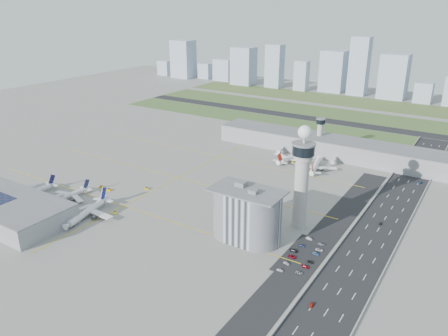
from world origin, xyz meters
The scene contains 62 objects.
ground centered at (0.00, 0.00, 0.00)m, with size 1000.00×1000.00×0.00m, color gray.
grass_strip_0 centered at (-20.00, 225.00, 0.04)m, with size 480.00×50.00×0.08m, color #456730.
grass_strip_1 centered at (-20.00, 300.00, 0.04)m, with size 480.00×60.00×0.08m, color #3F5629.
grass_strip_2 centered at (-20.00, 380.00, 0.04)m, with size 480.00×70.00×0.08m, color #405528.
runway centered at (-20.00, 262.00, 0.06)m, with size 480.00×22.00×0.10m, color black.
highway centered at (115.00, 0.00, 0.05)m, with size 28.00×500.00×0.10m, color black.
barrier_left centered at (101.00, 0.00, 0.60)m, with size 0.60×500.00×1.20m, color #9E9E99.
barrier_right centered at (129.00, 0.00, 0.60)m, with size 0.60×500.00×1.20m, color #9E9E99.
landside_road centered at (90.00, -10.00, 0.04)m, with size 18.00×260.00×0.08m, color black.
parking_lot centered at (88.00, -22.00, 0.05)m, with size 20.00×44.00×0.10m, color black.
taxiway_line_h_0 centered at (-40.00, -30.00, 0.01)m, with size 260.00×0.60×0.01m, color yellow.
taxiway_line_h_1 centered at (-40.00, 30.00, 0.01)m, with size 260.00×0.60×0.01m, color yellow.
taxiway_line_h_2 centered at (-40.00, 90.00, 0.01)m, with size 260.00×0.60×0.01m, color yellow.
taxiway_line_v centered at (-40.00, 30.00, 0.01)m, with size 0.60×260.00×0.01m, color yellow.
control_tower centered at (72.00, 8.00, 35.04)m, with size 14.00×14.00×64.50m.
secondary_tower centered at (30.00, 150.00, 18.80)m, with size 8.60×8.60×31.90m.
admin_building centered at (51.99, -22.00, 15.30)m, with size 42.00×24.00×33.50m.
terminal_pier centered at (40.00, 148.00, 7.90)m, with size 210.00×32.00×15.80m.
near_terminal centered at (-88.07, -82.02, 6.43)m, with size 84.00×42.00×13.00m.
airplane_near_a centered at (-105.60, -52.84, 5.31)m, with size 37.89×32.21×10.61m, color white, non-canonical shape.
airplane_near_b centered at (-79.84, -42.46, 4.87)m, with size 34.75×29.54×9.73m, color white, non-canonical shape.
airplane_near_c centered at (-47.87, -54.57, 6.26)m, with size 44.73×38.02×12.53m, color white, non-canonical shape.
airplane_far_a centered at (18.90, 115.15, 5.79)m, with size 41.39×35.18×11.59m, color white, non-canonical shape.
airplane_far_b centered at (44.18, 106.99, 5.78)m, with size 41.29×35.09×11.56m, color white, non-canonical shape.
jet_bridge_near_0 centered at (-113.00, -61.00, 2.85)m, with size 14.00×3.00×5.70m, color silver, non-canonical shape.
jet_bridge_near_1 centered at (-83.00, -61.00, 2.85)m, with size 14.00×3.00×5.70m, color silver, non-canonical shape.
jet_bridge_near_2 centered at (-53.00, -61.00, 2.85)m, with size 14.00×3.00×5.70m, color silver, non-canonical shape.
jet_bridge_far_0 centered at (2.00, 132.00, 2.85)m, with size 14.00×3.00×5.70m, color silver, non-canonical shape.
jet_bridge_far_1 centered at (52.00, 132.00, 2.85)m, with size 14.00×3.00×5.70m, color silver, non-canonical shape.
tug_0 centered at (-76.43, -16.34, 0.84)m, with size 1.98×2.88×1.67m, color #DA9F09, non-canonical shape.
tug_1 centered at (-67.29, -17.05, 0.88)m, with size 2.09×3.04×1.77m, color #E49703, non-canonical shape.
tug_2 centered at (-36.38, -41.18, 0.79)m, with size 1.88×2.73×1.59m, color yellow, non-canonical shape.
tug_3 centered at (-45.80, -0.04, 0.86)m, with size 2.03×2.96×1.72m, color #D9AA0A, non-canonical shape.
tug_4 centered at (22.11, 110.89, 0.80)m, with size 1.89×2.75×1.60m, color yellow, non-canonical shape.
tug_5 centered at (41.33, 96.01, 0.97)m, with size 2.29×3.33×1.93m, color gold, non-canonical shape.
car_lot_0 centered at (83.56, -41.94, 0.60)m, with size 1.43×3.55×1.21m, color silver.
car_lot_1 centered at (83.58, -34.32, 0.57)m, with size 1.21×3.48×1.15m, color gray.
car_lot_2 centered at (83.59, -26.90, 0.62)m, with size 2.05×4.44×1.23m, color maroon.
car_lot_3 centered at (81.84, -20.68, 0.65)m, with size 1.81×4.45×1.29m, color black.
car_lot_4 centered at (83.59, -13.20, 0.57)m, with size 1.34×3.32×1.13m, color navy.
car_lot_5 centered at (83.95, -3.70, 0.61)m, with size 1.29×3.71×1.22m, color silver.
car_lot_6 centered at (92.66, -38.60, 0.54)m, with size 1.81×3.92×1.09m, color gray.
car_lot_7 centered at (93.44, -31.89, 0.60)m, with size 1.69×4.15×1.20m, color maroon.
car_lot_8 centered at (93.67, -26.48, 0.63)m, with size 1.50×3.73×1.27m, color black.
car_lot_9 centered at (93.20, -17.12, 0.62)m, with size 1.30×3.74×1.23m, color navy.
car_lot_10 centered at (93.53, -12.31, 0.61)m, with size 2.02×4.38×1.22m, color silver.
car_lot_11 centered at (92.30, -6.00, 0.62)m, with size 1.73×4.25×1.23m, color slate.
car_hw_0 centered at (107.70, -59.29, 0.65)m, with size 1.54×3.82×1.30m, color #AD2014.
car_hw_1 centered at (114.30, 37.65, 0.54)m, with size 1.15×3.30×1.09m, color black.
car_hw_2 centered at (122.95, 121.52, 0.66)m, with size 2.18×4.73×1.31m, color navy.
car_hw_4 centered at (108.97, 179.15, 0.65)m, with size 1.53×3.80×1.30m, color gray.
skyline_bldg_0 centered at (-377.77, 421.70, 13.25)m, with size 24.05×19.24×26.50m, color #9EADC1.
skyline_bldg_1 centered at (-331.22, 417.61, 32.80)m, with size 37.63×30.10×65.60m, color #9EADC1.
skyline_bldg_2 centered at (-291.25, 430.16, 13.39)m, with size 22.81×18.25×26.79m, color #9EADC1.
skyline_bldg_3 centered at (-252.58, 431.35, 18.47)m, with size 32.30×25.84×36.93m, color #9EADC1.
skyline_bldg_4 centered at (-204.47, 415.19, 30.18)m, with size 35.81×28.65×60.36m, color #9EADC1.
skyline_bldg_5 centered at (-150.11, 419.66, 33.44)m, with size 25.49×20.39×66.89m, color #9EADC1.
skyline_bldg_6 centered at (-102.68, 417.90, 22.60)m, with size 20.04×16.03×45.20m, color #9EADC1.
skyline_bldg_7 centered at (-59.44, 436.89, 30.61)m, with size 35.76×28.61×61.22m, color #9EADC1.
skyline_bldg_8 centered at (-19.42, 431.56, 41.69)m, with size 26.33×21.06×83.39m, color #9EADC1.
skyline_bldg_9 centered at (30.27, 432.32, 31.06)m, with size 36.96×29.57×62.11m, color #9EADC1.
skyline_bldg_10 centered at (73.27, 423.68, 13.87)m, with size 23.01×18.41×27.75m, color #9EADC1.
Camera 1 is at (162.09, -218.77, 130.56)m, focal length 35.00 mm.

